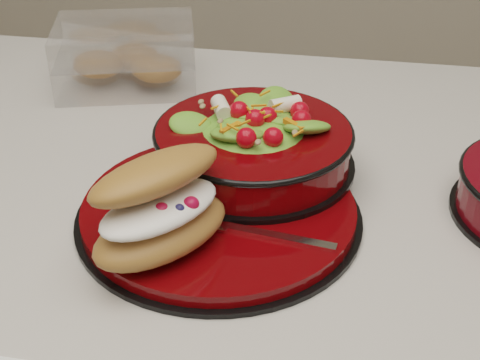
% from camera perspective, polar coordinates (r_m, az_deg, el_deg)
% --- Properties ---
extents(dinner_plate, '(0.31, 0.31, 0.02)m').
position_cam_1_polar(dinner_plate, '(0.73, -1.76, -2.68)').
color(dinner_plate, black).
rests_on(dinner_plate, island_counter).
extents(salad_bowl, '(0.24, 0.24, 0.10)m').
position_cam_1_polar(salad_bowl, '(0.78, 1.15, 3.57)').
color(salad_bowl, black).
rests_on(salad_bowl, dinner_plate).
extents(croissant, '(0.16, 0.18, 0.09)m').
position_cam_1_polar(croissant, '(0.65, -6.70, -2.33)').
color(croissant, '#A46532').
rests_on(croissant, dinner_plate).
extents(fork, '(0.15, 0.04, 0.00)m').
position_cam_1_polar(fork, '(0.68, 1.60, -4.51)').
color(fork, silver).
rests_on(fork, dinner_plate).
extents(pastry_box, '(0.24, 0.20, 0.09)m').
position_cam_1_polar(pastry_box, '(1.05, -9.65, 10.35)').
color(pastry_box, white).
rests_on(pastry_box, island_counter).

